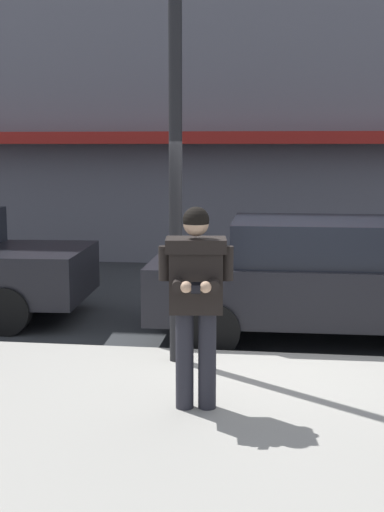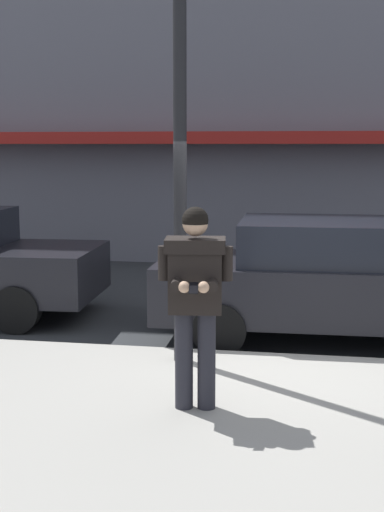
% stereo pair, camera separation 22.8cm
% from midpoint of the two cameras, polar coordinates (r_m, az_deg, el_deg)
% --- Properties ---
extents(ground_plane, '(80.00, 80.00, 0.00)m').
position_cam_midpoint_polar(ground_plane, '(8.41, 5.57, -8.19)').
color(ground_plane, '#2B2D30').
extents(curb_paint_line, '(28.00, 0.12, 0.01)m').
position_cam_midpoint_polar(curb_paint_line, '(8.48, 12.41, -8.19)').
color(curb_paint_line, silver).
rests_on(curb_paint_line, ground).
extents(parked_sedan_mid, '(4.54, 2.01, 1.54)m').
position_cam_midpoint_polar(parked_sedan_mid, '(9.12, 9.99, -1.82)').
color(parked_sedan_mid, black).
rests_on(parked_sedan_mid, ground).
extents(man_texting_on_phone, '(0.65, 0.61, 1.81)m').
position_cam_midpoint_polar(man_texting_on_phone, '(6.19, -0.74, -2.42)').
color(man_texting_on_phone, '#23232B').
rests_on(man_texting_on_phone, sidewalk).
extents(street_lamp_post, '(0.36, 0.36, 4.88)m').
position_cam_midpoint_polar(street_lamp_post, '(7.53, -2.24, 14.03)').
color(street_lamp_post, black).
rests_on(street_lamp_post, sidewalk).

